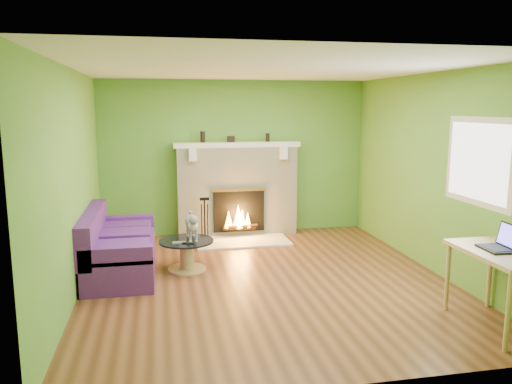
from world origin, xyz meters
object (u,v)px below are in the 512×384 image
Objects in this scene: desk at (501,261)px; cat at (192,225)px; sofa at (117,248)px; coffee_table at (187,253)px.

cat is at bearing 139.68° from desk.
coffee_table is (0.90, -0.10, -0.08)m from sofa.
desk is (3.81, -2.45, 0.36)m from sofa.
desk reaches higher than coffee_table.
sofa is 2.98× the size of cat.
sofa is at bearing 175.34° from cat.
sofa is 2.54× the size of coffee_table.
sofa is at bearing 173.93° from coffee_table.
sofa is 1.02m from cat.
coffee_table is 1.17× the size of cat.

